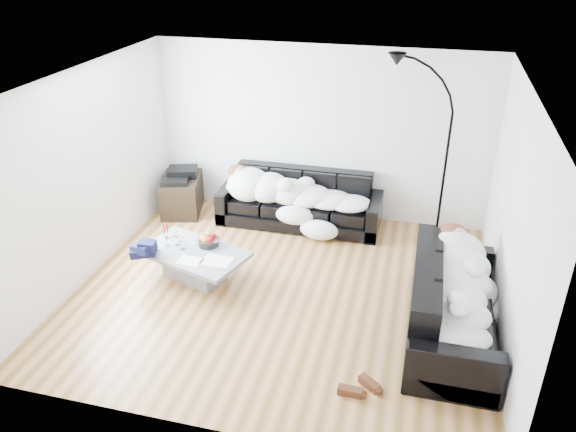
% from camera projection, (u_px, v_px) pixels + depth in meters
% --- Properties ---
extents(ground, '(5.00, 5.00, 0.00)m').
position_uv_depth(ground, '(282.00, 291.00, 6.97)').
color(ground, brown).
rests_on(ground, ground).
extents(wall_back, '(5.00, 0.02, 2.60)m').
position_uv_depth(wall_back, '(320.00, 134.00, 8.32)').
color(wall_back, silver).
rests_on(wall_back, ground).
extents(wall_left, '(0.02, 4.50, 2.60)m').
position_uv_depth(wall_left, '(86.00, 175.00, 6.93)').
color(wall_left, silver).
rests_on(wall_left, ground).
extents(wall_right, '(0.02, 4.50, 2.60)m').
position_uv_depth(wall_right, '(514.00, 222.00, 5.83)').
color(wall_right, silver).
rests_on(wall_right, ground).
extents(ceiling, '(5.00, 5.00, 0.00)m').
position_uv_depth(ceiling, '(281.00, 83.00, 5.78)').
color(ceiling, white).
rests_on(ceiling, ground).
extents(sofa_back, '(2.42, 0.84, 0.79)m').
position_uv_depth(sofa_back, '(300.00, 200.00, 8.39)').
color(sofa_back, black).
rests_on(sofa_back, ground).
extents(sofa_right, '(0.92, 2.15, 0.87)m').
position_uv_depth(sofa_right, '(454.00, 301.00, 6.05)').
color(sofa_right, black).
rests_on(sofa_right, ground).
extents(sleeper_back, '(2.05, 0.71, 0.41)m').
position_uv_depth(sleeper_back, '(299.00, 187.00, 8.25)').
color(sleeper_back, white).
rests_on(sleeper_back, sofa_back).
extents(sleeper_right, '(0.78, 1.84, 0.45)m').
position_uv_depth(sleeper_right, '(457.00, 285.00, 5.95)').
color(sleeper_right, white).
rests_on(sleeper_right, sofa_right).
extents(teal_cushion, '(0.42, 0.38, 0.20)m').
position_uv_depth(teal_cushion, '(452.00, 247.00, 6.50)').
color(teal_cushion, '#0F6C55').
rests_on(teal_cushion, sofa_right).
extents(coffee_table, '(1.50, 1.13, 0.39)m').
position_uv_depth(coffee_table, '(195.00, 264.00, 7.16)').
color(coffee_table, '#939699').
rests_on(coffee_table, ground).
extents(fruit_bowl, '(0.33, 0.33, 0.17)m').
position_uv_depth(fruit_bowl, '(208.00, 239.00, 7.18)').
color(fruit_bowl, white).
rests_on(fruit_bowl, coffee_table).
extents(wine_glass_a, '(0.09, 0.09, 0.19)m').
position_uv_depth(wine_glass_a, '(177.00, 238.00, 7.18)').
color(wine_glass_a, white).
rests_on(wine_glass_a, coffee_table).
extents(wine_glass_b, '(0.09, 0.09, 0.18)m').
position_uv_depth(wine_glass_b, '(167.00, 240.00, 7.15)').
color(wine_glass_b, white).
rests_on(wine_glass_b, coffee_table).
extents(wine_glass_c, '(0.09, 0.09, 0.19)m').
position_uv_depth(wine_glass_c, '(182.00, 243.00, 7.08)').
color(wine_glass_c, white).
rests_on(wine_glass_c, coffee_table).
extents(candle_left, '(0.05, 0.05, 0.22)m').
position_uv_depth(candle_left, '(164.00, 230.00, 7.35)').
color(candle_left, maroon).
rests_on(candle_left, coffee_table).
extents(candle_right, '(0.05, 0.05, 0.23)m').
position_uv_depth(candle_right, '(167.00, 230.00, 7.34)').
color(candle_right, maroon).
rests_on(candle_right, coffee_table).
extents(newspaper_a, '(0.38, 0.30, 0.01)m').
position_uv_depth(newspaper_a, '(217.00, 261.00, 6.86)').
color(newspaper_a, silver).
rests_on(newspaper_a, coffee_table).
extents(newspaper_b, '(0.31, 0.24, 0.01)m').
position_uv_depth(newspaper_b, '(190.00, 261.00, 6.86)').
color(newspaper_b, silver).
rests_on(newspaper_b, coffee_table).
extents(navy_jacket, '(0.37, 0.32, 0.17)m').
position_uv_depth(navy_jacket, '(144.00, 245.00, 6.90)').
color(navy_jacket, black).
rests_on(navy_jacket, coffee_table).
extents(shoes, '(0.46, 0.38, 0.09)m').
position_uv_depth(shoes, '(359.00, 387.00, 5.45)').
color(shoes, '#472311').
rests_on(shoes, ground).
extents(av_cabinet, '(0.75, 0.94, 0.56)m').
position_uv_depth(av_cabinet, '(182.00, 195.00, 8.83)').
color(av_cabinet, black).
rests_on(av_cabinet, ground).
extents(stereo, '(0.52, 0.46, 0.13)m').
position_uv_depth(stereo, '(180.00, 174.00, 8.67)').
color(stereo, black).
rests_on(stereo, av_cabinet).
extents(floor_lamp, '(0.89, 0.64, 2.28)m').
position_uv_depth(floor_lamp, '(446.00, 163.00, 7.71)').
color(floor_lamp, black).
rests_on(floor_lamp, ground).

